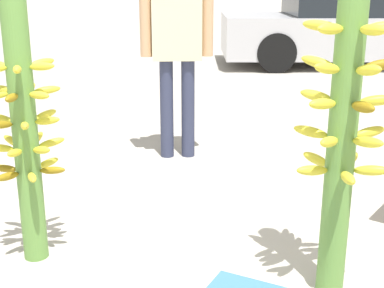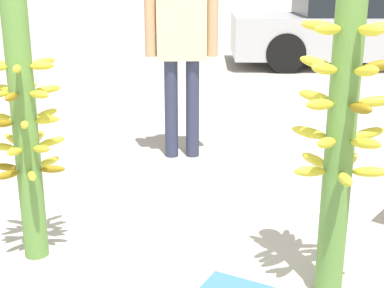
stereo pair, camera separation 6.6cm
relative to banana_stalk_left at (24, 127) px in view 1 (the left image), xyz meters
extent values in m
cylinder|color=#5B8C3D|center=(0.00, 0.00, -0.01)|extent=(0.13, 0.13, 1.44)
ellipsoid|color=gold|center=(0.08, -0.10, 0.31)|extent=(0.12, 0.13, 0.05)
ellipsoid|color=gold|center=(0.13, 0.03, 0.31)|extent=(0.14, 0.07, 0.05)
ellipsoid|color=gold|center=(0.04, 0.12, 0.31)|extent=(0.08, 0.14, 0.05)
ellipsoid|color=olive|center=(-0.08, 0.10, 0.31)|extent=(0.12, 0.13, 0.05)
ellipsoid|color=olive|center=(0.05, -0.12, 0.18)|extent=(0.09, 0.14, 0.05)
ellipsoid|color=gold|center=(0.13, -0.01, 0.18)|extent=(0.14, 0.05, 0.05)
ellipsoid|color=gold|center=(0.07, 0.10, 0.18)|extent=(0.11, 0.13, 0.05)
ellipsoid|color=gold|center=(-0.05, 0.12, 0.18)|extent=(0.09, 0.14, 0.05)
ellipsoid|color=gold|center=(-0.13, 0.01, 0.18)|extent=(0.14, 0.05, 0.05)
ellipsoid|color=olive|center=(-0.03, -0.12, 0.04)|extent=(0.07, 0.14, 0.06)
ellipsoid|color=gold|center=(0.09, -0.09, 0.04)|extent=(0.13, 0.13, 0.06)
ellipsoid|color=gold|center=(0.12, 0.03, 0.04)|extent=(0.14, 0.08, 0.06)
ellipsoid|color=gold|center=(0.03, 0.12, 0.04)|extent=(0.07, 0.14, 0.06)
ellipsoid|color=olive|center=(-0.09, 0.09, 0.04)|extent=(0.13, 0.13, 0.06)
ellipsoid|color=gold|center=(-0.12, -0.03, 0.04)|extent=(0.14, 0.08, 0.06)
ellipsoid|color=gold|center=(0.08, 0.09, -0.10)|extent=(0.12, 0.13, 0.06)
ellipsoid|color=gold|center=(-0.04, 0.12, -0.10)|extent=(0.08, 0.15, 0.06)
ellipsoid|color=gold|center=(-0.12, 0.03, -0.10)|extent=(0.14, 0.07, 0.06)
ellipsoid|color=gold|center=(-0.08, -0.09, -0.10)|extent=(0.12, 0.13, 0.06)
ellipsoid|color=gold|center=(0.04, -0.12, -0.10)|extent=(0.08, 0.15, 0.06)
ellipsoid|color=gold|center=(0.12, -0.03, -0.10)|extent=(0.14, 0.07, 0.06)
ellipsoid|color=olive|center=(-0.12, -0.05, -0.23)|extent=(0.14, 0.09, 0.05)
ellipsoid|color=olive|center=(-0.02, -0.13, -0.23)|extent=(0.06, 0.14, 0.05)
ellipsoid|color=gold|center=(0.10, -0.08, -0.23)|extent=(0.13, 0.12, 0.05)
ellipsoid|color=olive|center=(0.12, 0.05, -0.23)|extent=(0.14, 0.09, 0.05)
ellipsoid|color=gold|center=(0.02, 0.13, -0.23)|extent=(0.06, 0.14, 0.05)
ellipsoid|color=olive|center=(-0.10, 0.08, -0.23)|extent=(0.13, 0.12, 0.05)
cylinder|color=#5B8C3D|center=(1.49, 0.40, 0.12)|extent=(0.13, 0.13, 1.70)
ellipsoid|color=olive|center=(1.47, 0.54, 0.52)|extent=(0.08, 0.17, 0.06)
ellipsoid|color=gold|center=(1.35, 0.42, 0.52)|extent=(0.16, 0.07, 0.06)
ellipsoid|color=gold|center=(1.43, 0.28, 0.52)|extent=(0.11, 0.16, 0.06)
ellipsoid|color=gold|center=(1.60, 0.31, 0.52)|extent=(0.15, 0.14, 0.06)
ellipsoid|color=gold|center=(1.61, 0.47, 0.52)|extent=(0.16, 0.12, 0.06)
ellipsoid|color=gold|center=(1.43, 0.28, 0.36)|extent=(0.11, 0.17, 0.07)
ellipsoid|color=gold|center=(1.59, 0.31, 0.36)|extent=(0.15, 0.15, 0.07)
ellipsoid|color=olive|center=(1.61, 0.47, 0.36)|extent=(0.17, 0.12, 0.07)
ellipsoid|color=gold|center=(1.47, 0.54, 0.36)|extent=(0.07, 0.17, 0.07)
ellipsoid|color=gold|center=(1.36, 0.42, 0.36)|extent=(0.17, 0.07, 0.07)
ellipsoid|color=gold|center=(1.48, 0.54, 0.21)|extent=(0.06, 0.17, 0.06)
ellipsoid|color=gold|center=(1.36, 0.43, 0.21)|extent=(0.17, 0.08, 0.06)
ellipsoid|color=gold|center=(1.42, 0.28, 0.21)|extent=(0.12, 0.16, 0.06)
ellipsoid|color=olive|center=(1.59, 0.30, 0.21)|extent=(0.14, 0.15, 0.06)
ellipsoid|color=gold|center=(1.62, 0.46, 0.21)|extent=(0.17, 0.11, 0.06)
ellipsoid|color=gold|center=(1.36, 0.39, 0.05)|extent=(0.17, 0.07, 0.07)
ellipsoid|color=gold|center=(1.47, 0.27, 0.05)|extent=(0.08, 0.17, 0.07)
ellipsoid|color=gold|center=(1.61, 0.34, 0.05)|extent=(0.16, 0.12, 0.07)
ellipsoid|color=gold|center=(1.59, 0.50, 0.05)|extent=(0.15, 0.15, 0.07)
ellipsoid|color=gold|center=(1.43, 0.53, 0.05)|extent=(0.11, 0.17, 0.07)
ellipsoid|color=gold|center=(1.63, 0.42, -0.10)|extent=(0.17, 0.07, 0.06)
ellipsoid|color=gold|center=(1.51, 0.54, -0.10)|extent=(0.07, 0.17, 0.06)
ellipsoid|color=gold|center=(1.37, 0.47, -0.10)|extent=(0.16, 0.12, 0.06)
ellipsoid|color=gold|center=(1.39, 0.31, -0.10)|extent=(0.15, 0.15, 0.06)
ellipsoid|color=gold|center=(1.56, 0.28, -0.10)|extent=(0.11, 0.16, 0.06)
cylinder|color=#2D334C|center=(-0.21, 1.82, -0.32)|extent=(0.15, 0.15, 0.82)
cylinder|color=#2D334C|center=(-0.06, 1.91, -0.32)|extent=(0.15, 0.15, 0.82)
cube|color=beige|center=(-0.14, 1.87, 0.38)|extent=(0.43, 0.35, 0.58)
cylinder|color=tan|center=(-0.35, 1.74, 0.39)|extent=(0.13, 0.13, 0.55)
cylinder|color=tan|center=(0.07, 2.00, 0.39)|extent=(0.13, 0.13, 0.55)
cube|color=#B7B7BC|center=(0.04, 7.66, -0.22)|extent=(4.57, 3.52, 0.68)
cube|color=black|center=(0.19, 7.73, 0.38)|extent=(2.82, 2.53, 0.51)
cylinder|color=black|center=(-0.75, 6.33, -0.41)|extent=(0.65, 0.46, 0.63)
cylinder|color=black|center=(-1.50, 7.80, -0.41)|extent=(0.65, 0.46, 0.63)
camera|label=1|loc=(1.93, -1.93, 0.71)|focal=50.00mm
camera|label=2|loc=(1.99, -1.90, 0.71)|focal=50.00mm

